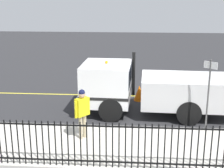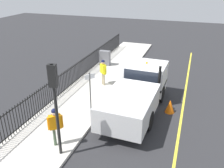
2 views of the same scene
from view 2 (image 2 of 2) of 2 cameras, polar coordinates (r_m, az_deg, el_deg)
ground_plane at (r=13.54m, az=5.44°, el=-6.05°), size 60.28×60.28×0.00m
sidewalk_slab at (r=14.46m, az=-6.91°, el=-3.73°), size 3.15×27.40×0.14m
lane_marking at (r=13.29m, az=15.98°, el=-7.58°), size 0.12×24.66×0.01m
work_truck at (r=13.15m, az=6.29°, el=-1.17°), size 2.51×6.42×2.46m
worker_standing at (r=15.78m, az=-2.09°, el=3.39°), size 0.51×0.48×1.73m
pedestrian_distant at (r=10.40m, az=-13.18°, el=-8.96°), size 0.52×0.49×1.76m
iron_fence at (r=14.76m, az=-12.07°, el=-0.24°), size 0.04×23.33×1.36m
traffic_light_near at (r=9.07m, az=-13.36°, el=-2.11°), size 0.33×0.26×3.84m
utility_cabinet at (r=19.62m, az=-1.68°, el=6.15°), size 0.84×0.40×1.19m
traffic_cone at (r=13.44m, az=13.47°, el=-5.09°), size 0.52×0.52×0.74m
street_sign at (r=11.52m, az=-5.12°, el=-1.90°), size 0.35×0.40×2.60m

